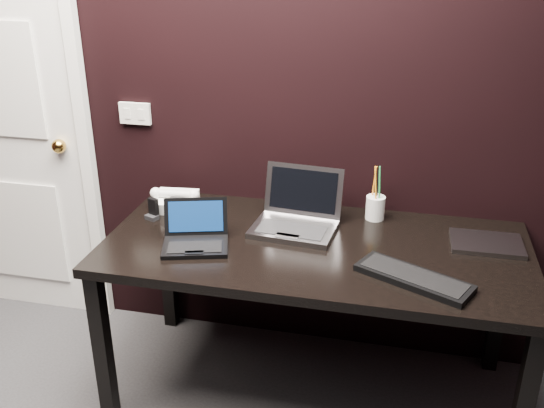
% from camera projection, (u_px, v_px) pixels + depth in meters
% --- Properties ---
extents(wall_back, '(4.00, 0.00, 4.00)m').
position_uv_depth(wall_back, '(265.00, 81.00, 2.62)').
color(wall_back, black).
rests_on(wall_back, ground).
extents(wall_switch, '(0.15, 0.02, 0.10)m').
position_uv_depth(wall_switch, '(135.00, 113.00, 2.81)').
color(wall_switch, silver).
rests_on(wall_switch, wall_back).
extents(desk, '(1.70, 0.80, 0.74)m').
position_uv_depth(desk, '(315.00, 261.00, 2.46)').
color(desk, black).
rests_on(desk, ground).
extents(netbook, '(0.31, 0.29, 0.16)m').
position_uv_depth(netbook, '(195.00, 238.00, 2.41)').
color(netbook, black).
rests_on(netbook, desk).
extents(silver_laptop, '(0.37, 0.34, 0.24)m').
position_uv_depth(silver_laptop, '(296.00, 218.00, 2.55)').
color(silver_laptop, gray).
rests_on(silver_laptop, desk).
extents(ext_keyboard, '(0.44, 0.31, 0.03)m').
position_uv_depth(ext_keyboard, '(414.00, 278.00, 2.17)').
color(ext_keyboard, black).
rests_on(ext_keyboard, desk).
extents(closed_laptop, '(0.28, 0.20, 0.02)m').
position_uv_depth(closed_laptop, '(487.00, 243.00, 2.42)').
color(closed_laptop, gray).
rests_on(closed_laptop, desk).
extents(desk_phone, '(0.23, 0.19, 0.11)m').
position_uv_depth(desk_phone, '(176.00, 201.00, 2.73)').
color(desk_phone, white).
rests_on(desk_phone, desk).
extents(mobile_phone, '(0.06, 0.06, 0.09)m').
position_uv_depth(mobile_phone, '(153.00, 211.00, 2.64)').
color(mobile_phone, black).
rests_on(mobile_phone, desk).
extents(pen_cup, '(0.09, 0.09, 0.24)m').
position_uv_depth(pen_cup, '(375.00, 207.00, 2.63)').
color(pen_cup, silver).
rests_on(pen_cup, desk).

